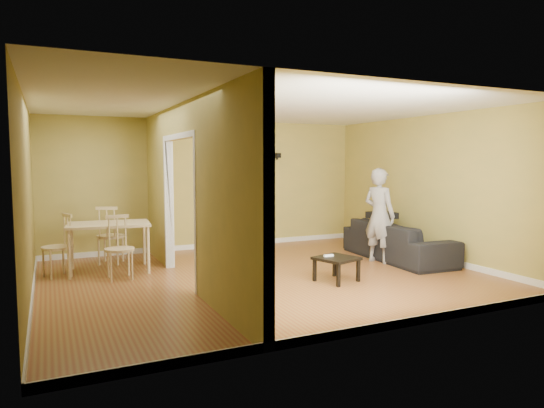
# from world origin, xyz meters

# --- Properties ---
(room_shell) EXTENTS (6.50, 6.50, 6.50)m
(room_shell) POSITION_xyz_m (0.00, 0.00, 1.30)
(room_shell) COLOR olive
(room_shell) RESTS_ON ground
(partition) EXTENTS (0.22, 5.50, 2.60)m
(partition) POSITION_xyz_m (-1.20, 0.00, 1.30)
(partition) COLOR #B7A246
(partition) RESTS_ON ground
(wall_speaker) EXTENTS (0.10, 0.10, 0.10)m
(wall_speaker) POSITION_xyz_m (1.50, 2.69, 1.90)
(wall_speaker) COLOR black
(wall_speaker) RESTS_ON room_shell
(sofa) EXTENTS (2.41, 1.14, 0.90)m
(sofa) POSITION_xyz_m (2.70, 0.18, 0.45)
(sofa) COLOR black
(sofa) RESTS_ON ground
(person) EXTENTS (0.84, 0.74, 1.95)m
(person) POSITION_xyz_m (2.24, 0.13, 0.97)
(person) COLOR slate
(person) RESTS_ON ground
(bookshelf) EXTENTS (0.74, 0.32, 1.76)m
(bookshelf) POSITION_xyz_m (0.28, 2.60, 0.88)
(bookshelf) COLOR white
(bookshelf) RESTS_ON ground
(paper_box_navy_a) EXTENTS (0.44, 0.29, 0.22)m
(paper_box_navy_a) POSITION_xyz_m (0.24, 2.56, 0.49)
(paper_box_navy_a) COLOR navy
(paper_box_navy_a) RESTS_ON bookshelf
(paper_box_teal) EXTENTS (0.43, 0.28, 0.22)m
(paper_box_teal) POSITION_xyz_m (0.23, 2.56, 0.83)
(paper_box_teal) COLOR teal
(paper_box_teal) RESTS_ON bookshelf
(paper_box_navy_b) EXTENTS (0.43, 0.28, 0.22)m
(paper_box_navy_b) POSITION_xyz_m (0.27, 2.56, 1.17)
(paper_box_navy_b) COLOR #151E52
(paper_box_navy_b) RESTS_ON bookshelf
(coffee_table) EXTENTS (0.55, 0.55, 0.36)m
(coffee_table) POSITION_xyz_m (0.82, -0.73, 0.31)
(coffee_table) COLOR black
(coffee_table) RESTS_ON ground
(game_controller) EXTENTS (0.15, 0.04, 0.03)m
(game_controller) POSITION_xyz_m (0.73, -0.64, 0.38)
(game_controller) COLOR white
(game_controller) RESTS_ON coffee_table
(dining_table) EXTENTS (1.26, 0.84, 0.79)m
(dining_table) POSITION_xyz_m (-2.15, 1.37, 0.71)
(dining_table) COLOR #E2CC7C
(dining_table) RESTS_ON ground
(chair_left) EXTENTS (0.57, 0.57, 0.97)m
(chair_left) POSITION_xyz_m (-2.92, 1.32, 0.49)
(chair_left) COLOR tan
(chair_left) RESTS_ON ground
(chair_near) EXTENTS (0.45, 0.45, 0.96)m
(chair_near) POSITION_xyz_m (-2.07, 0.77, 0.48)
(chair_near) COLOR #D7BE85
(chair_near) RESTS_ON ground
(chair_far) EXTENTS (0.61, 0.61, 1.01)m
(chair_far) POSITION_xyz_m (-2.05, 2.01, 0.51)
(chair_far) COLOR tan
(chair_far) RESTS_ON ground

